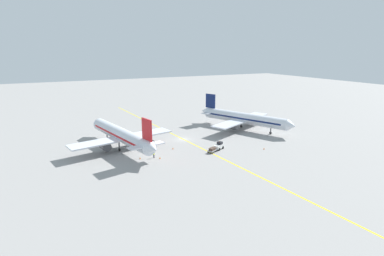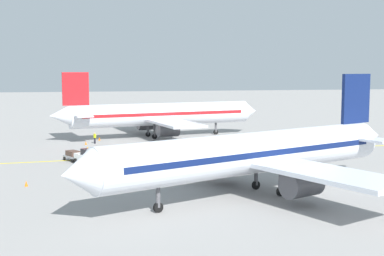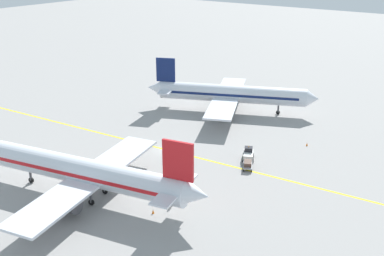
% 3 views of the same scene
% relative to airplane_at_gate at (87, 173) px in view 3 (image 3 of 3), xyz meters
% --- Properties ---
extents(ground_plane, '(400.00, 400.00, 0.00)m').
position_rel_airplane_at_gate_xyz_m(ground_plane, '(18.28, 0.78, -3.71)').
color(ground_plane, gray).
extents(apron_yellow_centreline, '(11.15, 119.55, 0.01)m').
position_rel_airplane_at_gate_xyz_m(apron_yellow_centreline, '(18.28, 0.78, -3.71)').
color(apron_yellow_centreline, yellow).
rests_on(apron_yellow_centreline, ground).
extents(airplane_at_gate, '(28.47, 35.30, 10.60)m').
position_rel_airplane_at_gate_xyz_m(airplane_at_gate, '(0.00, 0.00, 0.00)').
color(airplane_at_gate, silver).
rests_on(airplane_at_gate, ground).
extents(airplane_adjacent_stand, '(27.70, 33.67, 10.60)m').
position_rel_airplane_at_gate_xyz_m(airplane_adjacent_stand, '(41.26, 2.67, 0.00)').
color(airplane_adjacent_stand, silver).
rests_on(airplane_adjacent_stand, ground).
extents(baggage_tug_white, '(3.35, 2.78, 2.11)m').
position_rel_airplane_at_gate_xyz_m(baggage_tug_white, '(23.02, -11.94, -2.81)').
color(baggage_tug_white, white).
rests_on(baggage_tug_white, ground).
extents(baggage_cart_trailing, '(2.95, 2.45, 1.24)m').
position_rel_airplane_at_gate_xyz_m(baggage_cart_trailing, '(20.10, -13.47, -2.95)').
color(baggage_cart_trailing, gray).
rests_on(baggage_cart_trailing, ground).
extents(ground_crew_worker, '(0.50, 0.38, 1.68)m').
position_rel_airplane_at_gate_xyz_m(ground_crew_worker, '(5.20, -10.58, -2.80)').
color(ground_crew_worker, '#23232D').
rests_on(ground_crew_worker, ground).
extents(traffic_cone_near_nose, '(0.32, 0.32, 0.55)m').
position_rel_airplane_at_gate_xyz_m(traffic_cone_near_nose, '(33.68, -17.55, -3.43)').
color(traffic_cone_near_nose, orange).
rests_on(traffic_cone_near_nose, ground).
extents(traffic_cone_mid_apron, '(0.32, 0.32, 0.55)m').
position_rel_airplane_at_gate_xyz_m(traffic_cone_mid_apron, '(11.97, -6.53, -3.43)').
color(traffic_cone_mid_apron, orange).
rests_on(traffic_cone_mid_apron, ground).
extents(traffic_cone_by_wingtip, '(0.32, 0.32, 0.55)m').
position_rel_airplane_at_gate_xyz_m(traffic_cone_by_wingtip, '(6.29, -11.91, -3.43)').
color(traffic_cone_by_wingtip, orange).
rests_on(traffic_cone_by_wingtip, ground).
extents(traffic_cone_far_edge, '(0.32, 0.32, 0.55)m').
position_rel_airplane_at_gate_xyz_m(traffic_cone_far_edge, '(1.92, -9.83, -3.43)').
color(traffic_cone_far_edge, orange).
rests_on(traffic_cone_far_edge, ground).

